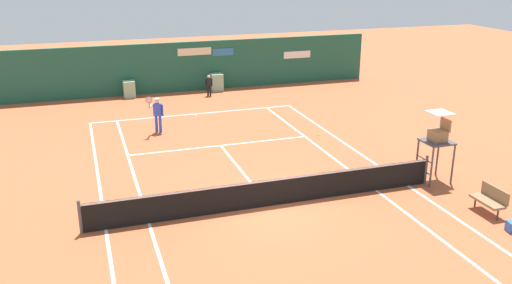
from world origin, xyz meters
name	(u,v)px	position (x,y,z in m)	size (l,w,h in m)	color
ground_plane	(264,199)	(0.00, 0.58, 0.00)	(80.00, 80.00, 0.01)	#B25633
tennis_net	(270,192)	(0.00, 0.00, 0.51)	(12.10, 0.10, 1.07)	#4C4C51
sponsor_back_wall	(176,68)	(0.01, 16.97, 1.45)	(25.00, 1.02, 2.99)	#1E5642
umpire_chair	(438,138)	(6.46, 0.13, 1.67)	(1.00, 1.00, 2.62)	#47474C
player_bench	(490,198)	(6.54, -2.71, 0.51)	(0.54, 1.20, 0.88)	#38383D
player_on_baseline	(157,112)	(-2.29, 9.16, 0.99)	(0.82, 0.66, 1.86)	blue
ball_kid_centre_post	(209,84)	(1.65, 15.29, 0.72)	(0.41, 0.20, 1.25)	black
tennis_ball_mid_court	(318,135)	(4.66, 6.36, 0.03)	(0.07, 0.07, 0.07)	#CCE033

